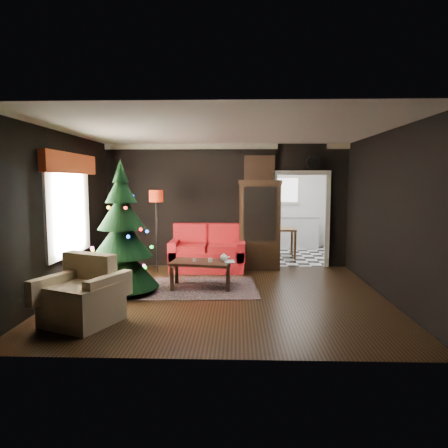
{
  "coord_description": "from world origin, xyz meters",
  "views": [
    {
      "loc": [
        0.25,
        -6.82,
        1.96
      ],
      "look_at": [
        0.0,
        0.9,
        1.15
      ],
      "focal_mm": 32.71,
      "sensor_mm": 36.0,
      "label": 1
    }
  ],
  "objects_px": {
    "curio_cabinet": "(259,227)",
    "coffee_table": "(201,274)",
    "loveseat": "(208,248)",
    "floor_lamp": "(157,235)",
    "kitchen_table": "(281,243)",
    "christmas_tree": "(122,234)",
    "armchair": "(82,291)",
    "teapot": "(224,258)",
    "wall_clock": "(313,162)"
  },
  "relations": [
    {
      "from": "floor_lamp",
      "to": "armchair",
      "type": "xyz_separation_m",
      "value": [
        -0.43,
        -3.14,
        -0.37
      ]
    },
    {
      "from": "floor_lamp",
      "to": "wall_clock",
      "type": "bearing_deg",
      "value": 11.71
    },
    {
      "from": "christmas_tree",
      "to": "wall_clock",
      "type": "distance_m",
      "value": 4.55
    },
    {
      "from": "loveseat",
      "to": "floor_lamp",
      "type": "relative_size",
      "value": 0.9
    },
    {
      "from": "curio_cabinet",
      "to": "armchair",
      "type": "height_order",
      "value": "curio_cabinet"
    },
    {
      "from": "coffee_table",
      "to": "teapot",
      "type": "relative_size",
      "value": 6.95
    },
    {
      "from": "floor_lamp",
      "to": "curio_cabinet",
      "type": "bearing_deg",
      "value": 13.41
    },
    {
      "from": "armchair",
      "to": "kitchen_table",
      "type": "distance_m",
      "value": 6.06
    },
    {
      "from": "teapot",
      "to": "curio_cabinet",
      "type": "bearing_deg",
      "value": 66.95
    },
    {
      "from": "loveseat",
      "to": "coffee_table",
      "type": "relative_size",
      "value": 1.57
    },
    {
      "from": "curio_cabinet",
      "to": "coffee_table",
      "type": "height_order",
      "value": "curio_cabinet"
    },
    {
      "from": "christmas_tree",
      "to": "kitchen_table",
      "type": "xyz_separation_m",
      "value": [
        3.16,
        3.53,
        -0.68
      ]
    },
    {
      "from": "curio_cabinet",
      "to": "kitchen_table",
      "type": "distance_m",
      "value": 1.67
    },
    {
      "from": "loveseat",
      "to": "armchair",
      "type": "distance_m",
      "value": 3.75
    },
    {
      "from": "teapot",
      "to": "floor_lamp",
      "type": "bearing_deg",
      "value": 140.35
    },
    {
      "from": "curio_cabinet",
      "to": "christmas_tree",
      "type": "height_order",
      "value": "christmas_tree"
    },
    {
      "from": "floor_lamp",
      "to": "kitchen_table",
      "type": "height_order",
      "value": "floor_lamp"
    },
    {
      "from": "coffee_table",
      "to": "teapot",
      "type": "distance_m",
      "value": 0.52
    },
    {
      "from": "floor_lamp",
      "to": "christmas_tree",
      "type": "bearing_deg",
      "value": -100.61
    },
    {
      "from": "christmas_tree",
      "to": "wall_clock",
      "type": "relative_size",
      "value": 7.51
    },
    {
      "from": "curio_cabinet",
      "to": "kitchen_table",
      "type": "xyz_separation_m",
      "value": [
        0.65,
        1.43,
        -0.57
      ]
    },
    {
      "from": "armchair",
      "to": "coffee_table",
      "type": "distance_m",
      "value": 2.45
    },
    {
      "from": "loveseat",
      "to": "floor_lamp",
      "type": "distance_m",
      "value": 1.15
    },
    {
      "from": "christmas_tree",
      "to": "loveseat",
      "type": "bearing_deg",
      "value": 54.22
    },
    {
      "from": "coffee_table",
      "to": "teapot",
      "type": "xyz_separation_m",
      "value": [
        0.42,
        -0.02,
        0.32
      ]
    },
    {
      "from": "floor_lamp",
      "to": "armchair",
      "type": "relative_size",
      "value": 2.05
    },
    {
      "from": "christmas_tree",
      "to": "coffee_table",
      "type": "bearing_deg",
      "value": 15.82
    },
    {
      "from": "curio_cabinet",
      "to": "christmas_tree",
      "type": "distance_m",
      "value": 3.27
    },
    {
      "from": "loveseat",
      "to": "wall_clock",
      "type": "height_order",
      "value": "wall_clock"
    },
    {
      "from": "coffee_table",
      "to": "teapot",
      "type": "bearing_deg",
      "value": -3.29
    },
    {
      "from": "curio_cabinet",
      "to": "teapot",
      "type": "distance_m",
      "value": 1.93
    },
    {
      "from": "loveseat",
      "to": "coffee_table",
      "type": "distance_m",
      "value": 1.52
    },
    {
      "from": "loveseat",
      "to": "kitchen_table",
      "type": "relative_size",
      "value": 2.27
    },
    {
      "from": "christmas_tree",
      "to": "wall_clock",
      "type": "bearing_deg",
      "value": 31.63
    },
    {
      "from": "teapot",
      "to": "coffee_table",
      "type": "bearing_deg",
      "value": 176.71
    },
    {
      "from": "christmas_tree",
      "to": "armchair",
      "type": "xyz_separation_m",
      "value": [
        -0.13,
        -1.56,
        -0.59
      ]
    },
    {
      "from": "loveseat",
      "to": "armchair",
      "type": "relative_size",
      "value": 1.84
    },
    {
      "from": "loveseat",
      "to": "floor_lamp",
      "type": "height_order",
      "value": "floor_lamp"
    },
    {
      "from": "christmas_tree",
      "to": "kitchen_table",
      "type": "distance_m",
      "value": 4.79
    },
    {
      "from": "loveseat",
      "to": "curio_cabinet",
      "type": "relative_size",
      "value": 0.89
    },
    {
      "from": "curio_cabinet",
      "to": "christmas_tree",
      "type": "relative_size",
      "value": 0.79
    },
    {
      "from": "loveseat",
      "to": "wall_clock",
      "type": "xyz_separation_m",
      "value": [
        2.35,
        0.4,
        1.88
      ]
    },
    {
      "from": "kitchen_table",
      "to": "christmas_tree",
      "type": "bearing_deg",
      "value": -131.78
    },
    {
      "from": "loveseat",
      "to": "kitchen_table",
      "type": "distance_m",
      "value": 2.45
    },
    {
      "from": "curio_cabinet",
      "to": "floor_lamp",
      "type": "height_order",
      "value": "curio_cabinet"
    },
    {
      "from": "curio_cabinet",
      "to": "teapot",
      "type": "relative_size",
      "value": 12.22
    },
    {
      "from": "curio_cabinet",
      "to": "coffee_table",
      "type": "bearing_deg",
      "value": -123.93
    },
    {
      "from": "wall_clock",
      "to": "kitchen_table",
      "type": "bearing_deg",
      "value": 113.75
    },
    {
      "from": "loveseat",
      "to": "teapot",
      "type": "distance_m",
      "value": 1.58
    },
    {
      "from": "teapot",
      "to": "kitchen_table",
      "type": "xyz_separation_m",
      "value": [
        1.39,
        3.18,
        -0.2
      ]
    }
  ]
}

